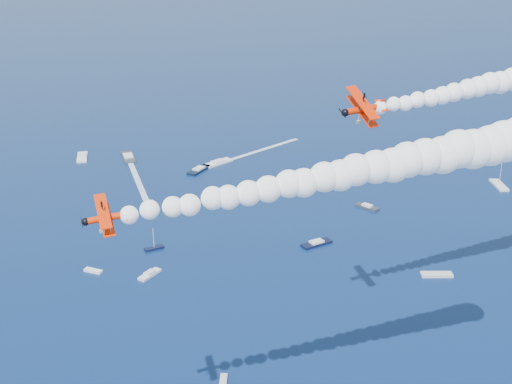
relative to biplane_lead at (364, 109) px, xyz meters
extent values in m
cube|color=white|center=(-14.83, 134.15, -57.01)|extent=(12.04, 10.24, 0.70)
cube|color=#313742|center=(-49.00, 145.42, -57.01)|extent=(6.39, 13.84, 0.70)
cube|color=white|center=(-66.81, 147.90, -57.01)|extent=(4.43, 12.02, 0.70)
cube|color=silver|center=(80.61, 97.65, -57.01)|extent=(4.42, 10.97, 0.70)
cube|color=black|center=(-39.05, 65.13, -57.01)|extent=(5.78, 3.56, 0.70)
cube|color=black|center=(-22.52, 127.40, -57.01)|extent=(9.67, 11.29, 0.70)
cube|color=#2C323B|center=(29.36, 85.29, -57.01)|extent=(7.02, 7.72, 0.70)
cube|color=black|center=(7.35, 61.71, -57.01)|extent=(9.79, 6.50, 0.70)
cube|color=white|center=(-55.13, 54.07, -57.01)|extent=(5.19, 3.93, 0.70)
cube|color=silver|center=(-25.14, 3.05, -57.01)|extent=(2.18, 4.66, 0.70)
cube|color=silver|center=(-40.24, 49.95, -57.01)|extent=(6.31, 6.85, 0.70)
cube|color=silver|center=(34.77, 39.54, -57.01)|extent=(8.54, 3.73, 0.70)
cube|color=white|center=(5.40, 148.90, -57.33)|extent=(31.88, 24.01, 0.04)
cube|color=white|center=(-44.79, 120.11, -57.33)|extent=(8.21, 37.81, 0.04)
camera|label=1|loc=(-34.23, -111.01, 31.47)|focal=48.05mm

